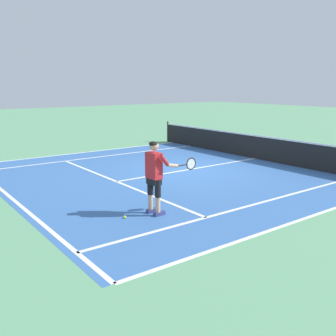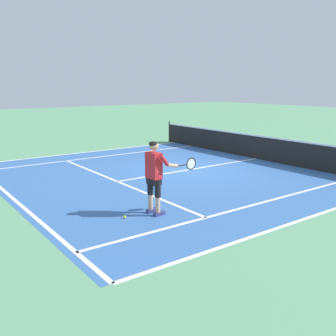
% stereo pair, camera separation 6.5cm
% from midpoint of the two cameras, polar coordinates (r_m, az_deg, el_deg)
% --- Properties ---
extents(ground_plane, '(80.00, 80.00, 0.00)m').
position_cam_midpoint_polar(ground_plane, '(13.60, 2.69, -0.28)').
color(ground_plane, '#609E70').
extents(court_inner_surface, '(10.98, 9.92, 0.00)m').
position_cam_midpoint_polar(court_inner_surface, '(12.89, -1.39, -0.96)').
color(court_inner_surface, '#3866A8').
rests_on(court_inner_surface, ground).
extents(line_baseline, '(10.98, 0.10, 0.01)m').
position_cam_midpoint_polar(line_baseline, '(10.95, -22.22, -4.29)').
color(line_baseline, white).
rests_on(line_baseline, ground).
extents(line_service, '(8.23, 0.10, 0.01)m').
position_cam_midpoint_polar(line_service, '(12.05, -7.77, -2.01)').
color(line_service, white).
rests_on(line_service, ground).
extents(line_centre_service, '(0.10, 6.40, 0.01)m').
position_cam_midpoint_polar(line_centre_service, '(13.83, 3.89, -0.07)').
color(line_centre_service, white).
rests_on(line_centre_service, ground).
extents(line_singles_left, '(0.10, 9.52, 0.01)m').
position_cam_midpoint_polar(line_singles_left, '(16.36, -9.76, 1.71)').
color(line_singles_left, white).
rests_on(line_singles_left, ground).
extents(line_singles_right, '(0.10, 9.52, 0.01)m').
position_cam_midpoint_polar(line_singles_right, '(9.94, 12.52, -5.28)').
color(line_singles_right, white).
rests_on(line_singles_right, ground).
extents(line_doubles_left, '(0.10, 9.52, 0.01)m').
position_cam_midpoint_polar(line_doubles_left, '(17.58, -11.81, 2.35)').
color(line_doubles_left, white).
rests_on(line_doubles_left, ground).
extents(line_doubles_right, '(0.10, 9.52, 0.01)m').
position_cam_midpoint_polar(line_doubles_right, '(9.16, 19.07, -7.21)').
color(line_doubles_right, white).
rests_on(line_doubles_right, ground).
extents(tennis_net, '(11.96, 0.08, 1.07)m').
position_cam_midpoint_polar(tennis_net, '(15.98, 12.69, 3.13)').
color(tennis_net, '#333338').
rests_on(tennis_net, ground).
extents(tennis_player, '(0.62, 1.14, 1.71)m').
position_cam_midpoint_polar(tennis_player, '(8.75, -2.14, -0.71)').
color(tennis_player, navy).
rests_on(tennis_player, ground).
extents(tennis_ball_near_feet, '(0.07, 0.07, 0.07)m').
position_cam_midpoint_polar(tennis_ball_near_feet, '(8.78, -6.65, -7.24)').
color(tennis_ball_near_feet, '#CCE02D').
rests_on(tennis_ball_near_feet, ground).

